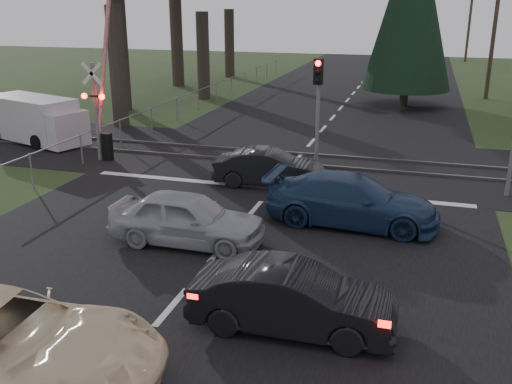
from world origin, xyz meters
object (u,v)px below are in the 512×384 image
at_px(dark_hatchback, 293,299).
at_px(white_van, 37,120).
at_px(blue_sedan, 352,200).
at_px(utility_pole_mid, 495,23).
at_px(traffic_signal_center, 318,95).
at_px(silver_car, 187,219).
at_px(dark_car_far, 269,168).
at_px(crossing_signal, 101,109).
at_px(utility_pole_far, 470,14).

height_order(dark_hatchback, white_van, white_van).
bearing_deg(blue_sedan, utility_pole_mid, -10.27).
height_order(blue_sedan, white_van, white_van).
bearing_deg(dark_hatchback, traffic_signal_center, 7.21).
bearing_deg(traffic_signal_center, silver_car, -104.46).
relative_size(dark_hatchback, blue_sedan, 0.81).
relative_size(silver_car, blue_sedan, 0.84).
distance_m(dark_car_far, white_van, 11.92).
relative_size(traffic_signal_center, blue_sedan, 0.85).
bearing_deg(blue_sedan, crossing_signal, 70.85).
bearing_deg(crossing_signal, traffic_signal_center, 6.15).
relative_size(traffic_signal_center, utility_pole_mid, 0.46).
bearing_deg(utility_pole_far, utility_pole_mid, -90.00).
xyz_separation_m(utility_pole_mid, utility_pole_far, (0.00, 25.00, 0.00)).
height_order(utility_pole_far, blue_sedan, utility_pole_far).
relative_size(dark_hatchback, silver_car, 0.97).
xyz_separation_m(utility_pole_mid, dark_hatchback, (-5.92, -30.12, -4.08)).
bearing_deg(utility_pole_mid, dark_car_far, -112.03).
relative_size(utility_pole_far, blue_sedan, 1.87).
relative_size(silver_car, dark_car_far, 1.08).
relative_size(crossing_signal, dark_car_far, 1.87).
distance_m(traffic_signal_center, white_van, 12.85).
bearing_deg(traffic_signal_center, utility_pole_far, 80.40).
bearing_deg(white_van, dark_car_far, 3.23).
xyz_separation_m(silver_car, dark_car_far, (0.74, 5.36, -0.07)).
bearing_deg(silver_car, dark_hatchback, -132.40).
height_order(crossing_signal, dark_hatchback, crossing_signal).
distance_m(utility_pole_far, blue_sedan, 49.76).
bearing_deg(dark_hatchback, utility_pole_far, -7.25).
distance_m(traffic_signal_center, utility_pole_far, 44.99).
relative_size(crossing_signal, silver_car, 1.72).
xyz_separation_m(crossing_signal, blue_sedan, (10.23, -4.08, -1.36)).
bearing_deg(utility_pole_far, dark_car_far, -100.60).
bearing_deg(blue_sedan, traffic_signal_center, 24.06).
height_order(dark_hatchback, blue_sedan, blue_sedan).
bearing_deg(crossing_signal, blue_sedan, -21.73).
bearing_deg(utility_pole_far, silver_car, -100.32).
bearing_deg(silver_car, utility_pole_far, -10.02).
distance_m(blue_sedan, dark_car_far, 4.21).
relative_size(utility_pole_far, dark_hatchback, 2.30).
bearing_deg(utility_pole_mid, blue_sedan, -102.86).
bearing_deg(utility_pole_far, dark_hatchback, -96.13).
xyz_separation_m(utility_pole_mid, silver_car, (-9.44, -26.86, -4.04)).
relative_size(utility_pole_mid, utility_pole_far, 1.00).
bearing_deg(utility_pole_far, blue_sedan, -96.42).
xyz_separation_m(utility_pole_mid, blue_sedan, (-5.55, -24.29, -4.03)).
distance_m(crossing_signal, traffic_signal_center, 8.36).
distance_m(utility_pole_mid, silver_car, 28.76).
distance_m(traffic_signal_center, blue_sedan, 5.74).
bearing_deg(utility_pole_mid, dark_hatchback, -101.12).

